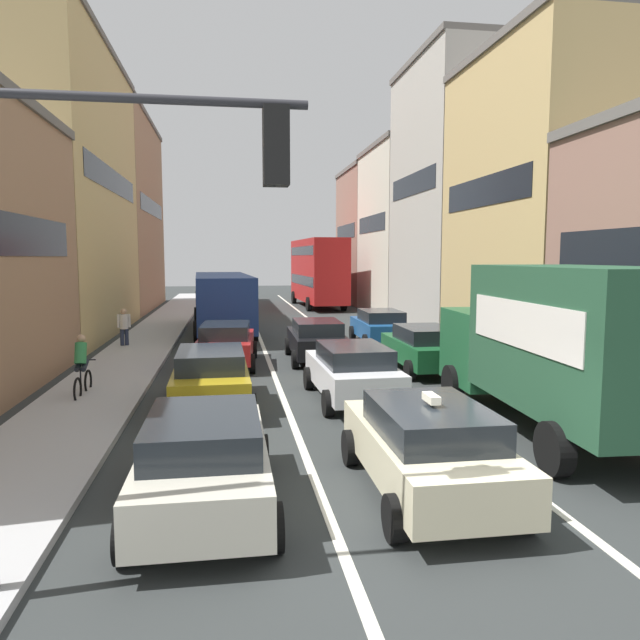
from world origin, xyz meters
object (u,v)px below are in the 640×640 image
Objects in this scene: sedan_left_lane_front at (205,458)px; cyclist_on_sidewalk at (82,367)px; sedan_centre_lane_second at (352,371)px; sedan_left_lane_third at (226,343)px; hatchback_centre_lane_third at (317,339)px; removalist_box_truck at (556,342)px; pedestrian_near_kerb at (124,326)px; taxi_centre_lane_front at (427,446)px; bus_far_queue_secondary at (318,270)px; sedan_right_lane_behind_truck at (424,347)px; wagon_right_lane_far at (380,326)px; wagon_left_lane_second at (211,376)px; traffic_light_pole at (98,251)px; bus_mid_queue_primary at (222,298)px.

cyclist_on_sidewalk is at bearing 24.96° from sedan_left_lane_front.
sedan_centre_lane_second is 0.98× the size of sedan_left_lane_third.
hatchback_centre_lane_third is 2.50× the size of cyclist_on_sidewalk.
pedestrian_near_kerb is at bearing 41.83° from removalist_box_truck.
taxi_centre_lane_front is 35.24m from bus_far_queue_secondary.
cyclist_on_sidewalk is (-10.23, -2.31, 0.05)m from sedan_right_lane_behind_truck.
wagon_right_lane_far is (6.82, 15.85, 0.00)m from sedan_left_lane_front.
wagon_left_lane_second is 7.77m from sedan_right_lane_behind_truck.
hatchback_centre_lane_third is at bearing -31.20° from wagon_left_lane_second.
sedan_centre_lane_second is (4.53, 8.25, -3.02)m from traffic_light_pole.
taxi_centre_lane_front is 12.15m from sedan_left_lane_third.
bus_far_queue_secondary is at bearing -14.72° from wagon_left_lane_second.
sedan_left_lane_third is at bearing 178.37° from bus_mid_queue_primary.
removalist_box_truck is 0.74× the size of bus_far_queue_secondary.
hatchback_centre_lane_third is 2.61× the size of pedestrian_near_kerb.
taxi_centre_lane_front is at bearing 24.85° from traffic_light_pole.
removalist_box_truck reaches higher than pedestrian_near_kerb.
taxi_centre_lane_front reaches higher than wagon_right_lane_far.
removalist_box_truck is 7.21m from sedan_right_lane_behind_truck.
bus_mid_queue_primary is (-6.67, 10.82, 0.96)m from sedan_right_lane_behind_truck.
sedan_left_lane_front is 35.78m from bus_far_queue_secondary.
bus_mid_queue_primary is at bearing 12.26° from sedan_centre_lane_second.
cyclist_on_sidewalk is at bearing 164.68° from pedestrian_near_kerb.
sedan_centre_lane_second is 1.01× the size of sedan_right_lane_behind_truck.
hatchback_centre_lane_third is 23.13m from bus_far_queue_secondary.
wagon_right_lane_far is at bearing 4.20° from removalist_box_truck.
sedan_left_lane_third is at bearing 123.08° from wagon_right_lane_far.
traffic_light_pole is 3.31× the size of pedestrian_near_kerb.
removalist_box_truck is 1.80× the size of wagon_right_lane_far.
sedan_left_lane_front and sedan_right_lane_behind_truck have the same top height.
taxi_centre_lane_front is (-3.73, -2.69, -1.18)m from removalist_box_truck.
wagon_left_lane_second and sedan_right_lane_behind_truck have the same top height.
removalist_box_truck is at bearing 30.15° from traffic_light_pole.
taxi_centre_lane_front is 16.18m from wagon_right_lane_far.
sedan_left_lane_front is (0.97, 2.01, -3.02)m from traffic_light_pole.
wagon_left_lane_second is 29.87m from bus_far_queue_secondary.
cyclist_on_sidewalk reaches higher than wagon_right_lane_far.
sedan_left_lane_third is 6.16m from pedestrian_near_kerb.
wagon_right_lane_far is at bearing 66.44° from traffic_light_pole.
bus_far_queue_secondary is at bearing -11.28° from sedan_left_lane_front.
taxi_centre_lane_front is 0.99× the size of wagon_left_lane_second.
wagon_left_lane_second is 1.00× the size of wagon_right_lane_far.
taxi_centre_lane_front is 1.00× the size of sedan_left_lane_front.
cyclist_on_sidewalk is (-2.52, 9.52, -2.97)m from traffic_light_pole.
sedan_left_lane_third is 8.93m from bus_mid_queue_primary.
removalist_box_truck is at bearing -176.15° from sedan_right_lane_behind_truck.
wagon_left_lane_second is at bearing 163.91° from bus_far_queue_secondary.
sedan_left_lane_front is at bearing 179.83° from wagon_left_lane_second.
sedan_right_lane_behind_truck is at bearing 177.06° from bus_far_queue_secondary.
bus_mid_queue_primary is at bearing 24.29° from removalist_box_truck.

